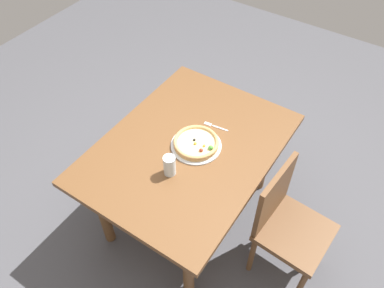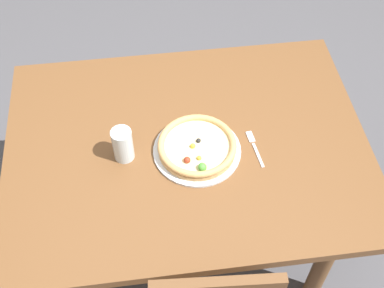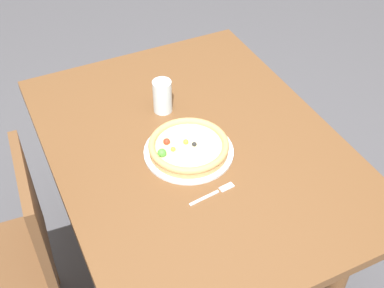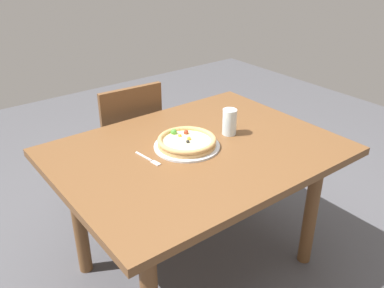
# 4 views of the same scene
# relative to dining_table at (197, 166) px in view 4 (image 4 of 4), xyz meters

# --- Properties ---
(ground_plane) EXTENTS (6.00, 6.00, 0.00)m
(ground_plane) POSITION_rel_dining_table_xyz_m (0.00, 0.00, -0.63)
(ground_plane) COLOR #4C4C51
(dining_table) EXTENTS (1.32, 0.99, 0.72)m
(dining_table) POSITION_rel_dining_table_xyz_m (0.00, 0.00, 0.00)
(dining_table) COLOR brown
(dining_table) RESTS_ON ground
(chair_near) EXTENTS (0.43, 0.43, 0.86)m
(chair_near) POSITION_rel_dining_table_xyz_m (0.00, -0.71, -0.16)
(chair_near) COLOR brown
(chair_near) RESTS_ON ground
(plate) EXTENTS (0.31, 0.31, 0.01)m
(plate) POSITION_rel_dining_table_xyz_m (0.03, -0.04, 0.10)
(plate) COLOR silver
(plate) RESTS_ON dining_table
(pizza) EXTENTS (0.28, 0.28, 0.05)m
(pizza) POSITION_rel_dining_table_xyz_m (0.03, -0.04, 0.13)
(pizza) COLOR tan
(pizza) RESTS_ON plate
(fork) EXTENTS (0.04, 0.17, 0.00)m
(fork) POSITION_rel_dining_table_xyz_m (0.24, -0.04, 0.10)
(fork) COLOR silver
(fork) RESTS_ON dining_table
(drinking_glass) EXTENTS (0.07, 0.07, 0.13)m
(drinking_glass) POSITION_rel_dining_table_xyz_m (-0.23, -0.03, 0.16)
(drinking_glass) COLOR silver
(drinking_glass) RESTS_ON dining_table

